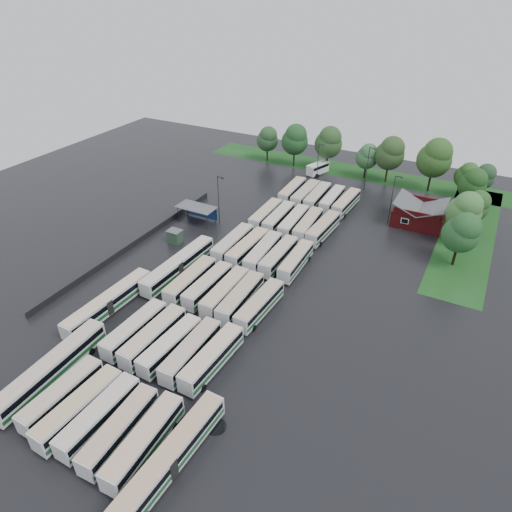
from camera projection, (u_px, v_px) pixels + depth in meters
The scene contains 63 objects.
ground at pixel (210, 301), 73.40m from camera, with size 160.00×160.00×0.00m, color black.
brick_building at pixel (419, 216), 94.79m from camera, with size 10.07×8.60×5.39m.
wash_shed at pixel (198, 209), 95.12m from camera, with size 8.20×4.20×3.58m.
utility_hut at pixel (175, 236), 88.57m from camera, with size 2.70×2.20×2.62m.
grass_strip_north at pixel (349, 171), 121.01m from camera, with size 80.00×10.00×0.01m, color #164716.
grass_strip_east at pixel (468, 235), 91.81m from camera, with size 10.00×50.00×0.01m, color #164716.
west_fence at pixel (136, 243), 87.91m from camera, with size 0.10×50.00×1.20m, color #2D2D30.
bus_r0c0 at pixel (62, 395), 54.98m from camera, with size 2.60×11.34×3.14m.
bus_r0c1 at pixel (79, 408), 53.23m from camera, with size 2.94×11.93×3.30m.
bus_r0c2 at pixel (99, 416), 52.35m from camera, with size 2.54×11.49×3.19m.
bus_r0c3 at pixel (120, 429), 50.82m from camera, with size 2.95×11.48×3.17m.
bus_r0c4 at pixel (144, 441), 49.48m from camera, with size 3.04×11.96×3.30m.
bus_r1c0 at pixel (135, 329), 64.92m from camera, with size 2.67×11.64×3.23m.
bus_r1c1 at pixel (153, 337), 63.58m from camera, with size 2.70×11.91×3.31m.
bus_r1c2 at pixel (170, 345), 62.22m from camera, with size 2.92×11.34×3.13m.
bus_r1c3 at pixel (191, 351), 61.21m from camera, with size 2.61×11.66×3.24m.
bus_r1c4 at pixel (212, 358), 60.12m from camera, with size 2.94×11.89×3.29m.
bus_r2c0 at pixel (190, 280), 75.08m from camera, with size 2.63×11.94×3.32m.
bus_r2c1 at pixel (208, 286), 74.01m from camera, with size 2.59×11.44×3.17m.
bus_r2c2 at pixel (225, 292), 72.46m from camera, with size 2.66×11.73×3.25m.
bus_r2c3 at pixel (240, 298), 71.14m from camera, with size 2.84×11.87×3.29m.
bus_r2c4 at pixel (260, 305), 69.70m from camera, with size 2.89×11.56×3.19m.
bus_r3c0 at pixel (233, 243), 85.29m from camera, with size 2.68×11.94×3.32m.
bus_r3c1 at pixel (248, 248), 83.91m from camera, with size 2.79×11.97×3.32m.
bus_r3c2 at pixel (263, 252), 82.57m from camera, with size 3.10×12.02×3.32m.
bus_r3c3 at pixel (279, 256), 81.56m from camera, with size 2.50×11.64×3.24m.
bus_r3c4 at pixel (296, 261), 80.32m from camera, with size 2.73×11.39×3.15m.
bus_r4c0 at pixel (266, 215), 95.48m from camera, with size 2.70×11.53×3.20m.
bus_r4c1 at pixel (279, 218), 94.14m from camera, with size 2.84×11.66×3.23m.
bus_r4c2 at pixel (293, 222), 92.65m from camera, with size 3.00×11.74×3.24m.
bus_r4c3 at pixel (308, 225), 91.57m from camera, with size 3.04×11.76×3.24m.
bus_r4c4 at pixel (323, 228), 90.31m from camera, with size 3.06×11.85×3.27m.
bus_r5c0 at pixel (292, 191), 105.80m from camera, with size 2.88×11.55×3.19m.
bus_r5c1 at pixel (305, 194), 104.03m from camera, with size 2.57×11.84×3.29m.
bus_r5c2 at pixel (317, 197), 102.88m from camera, with size 2.83×11.86×3.28m.
bus_r5c3 at pixel (332, 200), 101.81m from camera, with size 2.66×11.34×3.14m.
bus_r5c4 at pixel (346, 203), 100.36m from camera, with size 2.91×11.52×3.18m.
artic_bus_west_a at pixel (51, 368), 58.58m from camera, with size 3.09×17.42×3.22m.
artic_bus_west_b at pixel (179, 265), 79.05m from camera, with size 2.96×17.67×3.27m.
artic_bus_west_c at pixel (109, 303), 70.22m from camera, with size 2.87×16.93×3.13m.
artic_bus_east at pixel (170, 458), 47.83m from camera, with size 2.93×17.10×3.16m.
minibus at pixel (318, 168), 118.39m from camera, with size 4.32×6.88×2.82m.
tree_north_0 at pixel (268, 139), 124.15m from camera, with size 5.86×5.86×9.70m.
tree_north_1 at pixel (295, 139), 119.81m from camera, with size 7.02×7.02×11.62m.
tree_north_2 at pixel (329, 142), 117.54m from camera, with size 7.12×7.12×11.79m.
tree_north_3 at pixel (367, 156), 113.48m from camera, with size 5.55×5.55×9.19m.
tree_north_4 at pixel (390, 153), 110.50m from camera, with size 7.13×7.13×11.82m.
tree_north_5 at pixel (435, 157), 105.27m from camera, with size 7.96×7.96×13.18m.
tree_north_6 at pixel (484, 176), 103.48m from camera, with size 5.16×5.16×8.54m.
tree_east_0 at pixel (462, 232), 78.70m from camera, with size 6.39×6.39×10.58m.
tree_east_1 at pixel (465, 210), 85.60m from camera, with size 6.50×6.50×10.76m.
tree_east_2 at pixel (476, 205), 89.98m from camera, with size 5.45×5.45×9.03m.
tree_east_3 at pixel (473, 183), 97.93m from camera, with size 5.91×5.91×9.80m.
tree_east_4 at pixel (467, 175), 103.71m from camera, with size 5.26×5.26×8.72m.
lamp_post_ne at pixel (393, 196), 93.16m from camera, with size 1.61×0.31×10.46m.
lamp_post_nw at pixel (219, 197), 92.60m from camera, with size 1.63×0.32×10.61m.
lamp_post_back_w at pixel (319, 160), 112.25m from camera, with size 1.49×0.29×9.67m.
lamp_post_back_e at pixel (368, 166), 107.08m from camera, with size 1.64×0.32×10.67m.
puddle_0 at pixel (96, 377), 59.66m from camera, with size 5.02×5.02×0.01m, color black.
puddle_1 at pixel (155, 441), 51.55m from camera, with size 3.89×3.89×0.01m, color black.
puddle_2 at pixel (183, 287), 76.65m from camera, with size 5.73×5.73×0.01m, color black.
puddle_3 at pixel (239, 310), 71.51m from camera, with size 4.19×4.19×0.01m, color black.
puddle_4 at pixel (216, 427), 53.17m from camera, with size 2.53×2.53×0.01m, color black.
Camera 1 is at (33.99, -47.94, 45.17)m, focal length 32.00 mm.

